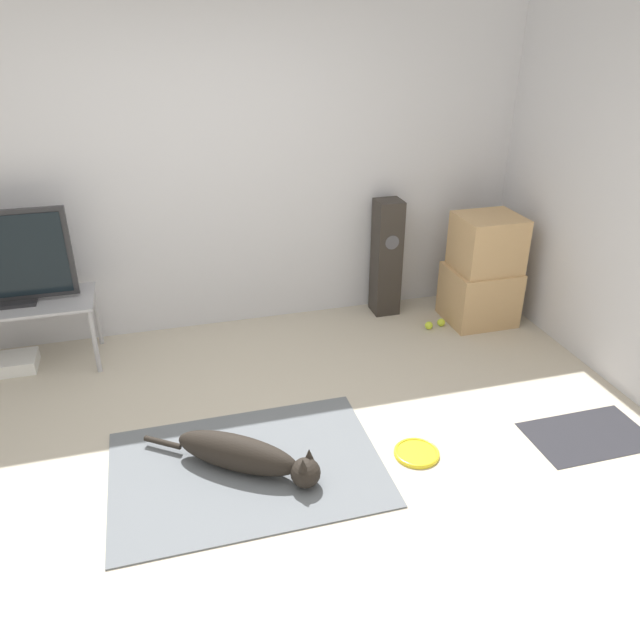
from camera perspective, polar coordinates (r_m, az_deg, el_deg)
The scene contains 14 objects.
ground_plane at distance 3.68m, azimuth -4.79°, elevation -14.58°, with size 12.00×12.00×0.00m, color #BCB29E.
wall_back at distance 4.97m, azimuth -10.25°, elevation 13.12°, with size 8.00×0.06×2.55m.
area_rug at distance 3.77m, azimuth -6.68°, elevation -13.30°, with size 1.56×1.09×0.01m.
dog at distance 3.68m, azimuth -6.81°, elevation -12.19°, with size 0.95×0.71×0.22m.
frisbee at distance 3.89m, azimuth 8.84°, elevation -11.93°, with size 0.27×0.27×0.03m.
cardboard_box_lower at distance 5.44m, azimuth 14.34°, elevation 2.28°, with size 0.54×0.49×0.47m.
cardboard_box_upper at distance 5.29m, azimuth 15.06°, elevation 6.84°, with size 0.50×0.45×0.45m.
floor_speaker at distance 5.35m, azimuth 6.09°, elevation 5.68°, with size 0.22×0.22×1.00m.
tv_stand at distance 4.98m, azimuth -26.05°, elevation 0.76°, with size 1.09×0.50×0.52m.
tv at distance 4.84m, azimuth -26.98°, elevation 4.95°, with size 0.91×0.20×0.68m.
tennis_ball_by_boxes at distance 5.28m, azimuth 9.92°, elevation -0.49°, with size 0.07×0.07×0.07m.
tennis_ball_near_speaker at distance 5.35m, azimuth 11.02°, elevation -0.22°, with size 0.07×0.07×0.07m.
game_console at distance 5.16m, azimuth -26.23°, elevation -3.56°, with size 0.33×0.27×0.10m.
door_mat at distance 4.34m, azimuth 23.30°, elevation -9.65°, with size 0.76×0.47×0.01m.
Camera 1 is at (-0.45, -2.72, 2.44)m, focal length 35.00 mm.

